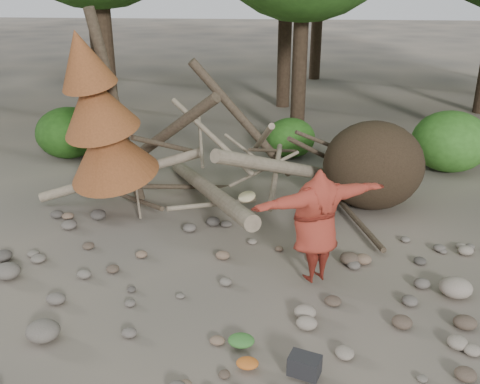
{
  "coord_description": "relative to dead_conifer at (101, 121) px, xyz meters",
  "views": [
    {
      "loc": [
        0.66,
        -7.0,
        4.87
      ],
      "look_at": [
        -0.09,
        1.5,
        1.4
      ],
      "focal_mm": 40.0,
      "sensor_mm": 36.0,
      "label": 1
    }
  ],
  "objects": [
    {
      "name": "ground",
      "position": [
        3.12,
        -3.37,
        -2.11
      ],
      "size": [
        120.0,
        120.0,
        0.0
      ],
      "primitive_type": "plane",
      "color": "#514C44",
      "rests_on": "ground"
    },
    {
      "name": "deadfall_pile",
      "position": [
        5.13,
        0.87,
        -1.16
      ],
      "size": [
        8.55,
        5.24,
        3.3
      ],
      "color": "#332619",
      "rests_on": "ground"
    },
    {
      "name": "dead_conifer",
      "position": [
        0.0,
        0.0,
        0.0
      ],
      "size": [
        2.06,
        2.16,
        4.35
      ],
      "color": "#4C3F30",
      "rests_on": "ground"
    },
    {
      "name": "bush_left",
      "position": [
        -2.38,
        3.83,
        -1.39
      ],
      "size": [
        1.8,
        1.8,
        1.44
      ],
      "primitive_type": "ellipsoid",
      "color": "#235216",
      "rests_on": "ground"
    },
    {
      "name": "bush_mid",
      "position": [
        3.92,
        4.43,
        -1.55
      ],
      "size": [
        1.4,
        1.4,
        1.12
      ],
      "primitive_type": "ellipsoid",
      "color": "#2F691E",
      "rests_on": "ground"
    },
    {
      "name": "bush_right",
      "position": [
        8.12,
        3.63,
        -1.31
      ],
      "size": [
        2.0,
        2.0,
        1.6
      ],
      "primitive_type": "ellipsoid",
      "color": "#3B7C26",
      "rests_on": "ground"
    },
    {
      "name": "frisbee_thrower",
      "position": [
        4.32,
        -2.4,
        -1.04
      ],
      "size": [
        2.49,
        1.76,
        1.97
      ],
      "color": "maroon",
      "rests_on": "ground"
    },
    {
      "name": "backpack",
      "position": [
        4.12,
        -4.77,
        -1.98
      ],
      "size": [
        0.47,
        0.38,
        0.27
      ],
      "primitive_type": "cube",
      "rotation": [
        0.0,
        0.0,
        -0.33
      ],
      "color": "black",
      "rests_on": "ground"
    },
    {
      "name": "cloth_green",
      "position": [
        3.25,
        -4.24,
        -2.04
      ],
      "size": [
        0.38,
        0.31,
        0.14
      ],
      "primitive_type": "ellipsoid",
      "color": "#346D2B",
      "rests_on": "ground"
    },
    {
      "name": "cloth_orange",
      "position": [
        3.37,
        -4.69,
        -2.06
      ],
      "size": [
        0.3,
        0.25,
        0.11
      ],
      "primitive_type": "ellipsoid",
      "color": "#B95C1F",
      "rests_on": "ground"
    },
    {
      "name": "boulder_front_left",
      "position": [
        0.4,
        -4.31,
        -1.96
      ],
      "size": [
        0.49,
        0.44,
        0.29
      ],
      "primitive_type": "ellipsoid",
      "color": "#635B52",
      "rests_on": "ground"
    },
    {
      "name": "boulder_mid_right",
      "position": [
        6.62,
        -2.63,
        -1.95
      ],
      "size": [
        0.53,
        0.48,
        0.32
      ],
      "primitive_type": "ellipsoid",
      "color": "gray",
      "rests_on": "ground"
    },
    {
      "name": "boulder_mid_left",
      "position": [
        -0.94,
        -2.74,
        -1.97
      ],
      "size": [
        0.46,
        0.41,
        0.28
      ],
      "primitive_type": "ellipsoid",
      "color": "#605950",
      "rests_on": "ground"
    }
  ]
}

